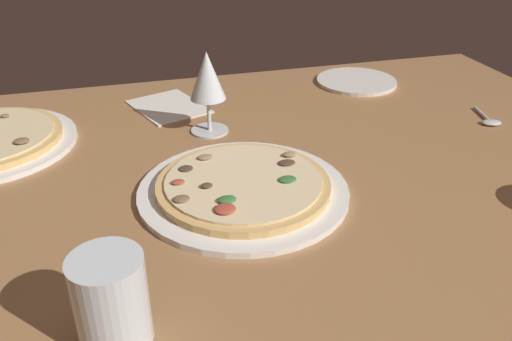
% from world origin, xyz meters
% --- Properties ---
extents(dining_table, '(1.50, 1.10, 0.04)m').
position_xyz_m(dining_table, '(0.00, 0.00, 0.02)').
color(dining_table, '#996B42').
rests_on(dining_table, ground).
extents(pizza_main, '(0.34, 0.34, 0.03)m').
position_xyz_m(pizza_main, '(0.05, 0.03, 0.05)').
color(pizza_main, white).
rests_on(pizza_main, dining_table).
extents(wine_glass_far, '(0.07, 0.07, 0.16)m').
position_xyz_m(wine_glass_far, '(0.06, -0.22, 0.15)').
color(wine_glass_far, silver).
rests_on(wine_glass_far, dining_table).
extents(water_glass, '(0.08, 0.08, 0.11)m').
position_xyz_m(water_glass, '(0.26, 0.29, 0.09)').
color(water_glass, silver).
rests_on(water_glass, dining_table).
extents(side_plate, '(0.20, 0.20, 0.01)m').
position_xyz_m(side_plate, '(-0.35, -0.40, 0.04)').
color(side_plate, silver).
rests_on(side_plate, dining_table).
extents(paper_menu, '(0.18, 0.21, 0.00)m').
position_xyz_m(paper_menu, '(0.12, -0.37, 0.04)').
color(paper_menu, silver).
rests_on(paper_menu, dining_table).
extents(spoon, '(0.05, 0.10, 0.01)m').
position_xyz_m(spoon, '(-0.51, -0.10, 0.04)').
color(spoon, silver).
rests_on(spoon, dining_table).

